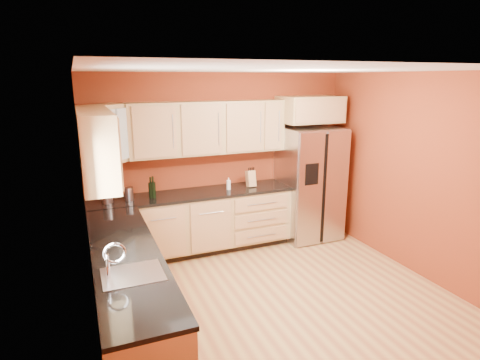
{
  "coord_description": "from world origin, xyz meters",
  "views": [
    {
      "loc": [
        -2.02,
        -3.67,
        2.52
      ],
      "look_at": [
        -0.14,
        0.9,
        1.26
      ],
      "focal_mm": 30.0,
      "sensor_mm": 36.0,
      "label": 1
    }
  ],
  "objects_px": {
    "canister_left": "(129,194)",
    "wine_bottle_a": "(151,188)",
    "refrigerator": "(309,183)",
    "soap_dispenser": "(229,184)",
    "knife_block": "(251,179)"
  },
  "relations": [
    {
      "from": "canister_left",
      "to": "soap_dispenser",
      "type": "distance_m",
      "value": 1.43
    },
    {
      "from": "refrigerator",
      "to": "knife_block",
      "type": "height_order",
      "value": "refrigerator"
    },
    {
      "from": "refrigerator",
      "to": "soap_dispenser",
      "type": "relative_size",
      "value": 9.98
    },
    {
      "from": "canister_left",
      "to": "wine_bottle_a",
      "type": "bearing_deg",
      "value": 3.63
    },
    {
      "from": "knife_block",
      "to": "soap_dispenser",
      "type": "bearing_deg",
      "value": -177.12
    },
    {
      "from": "canister_left",
      "to": "knife_block",
      "type": "height_order",
      "value": "knife_block"
    },
    {
      "from": "wine_bottle_a",
      "to": "knife_block",
      "type": "distance_m",
      "value": 1.51
    },
    {
      "from": "refrigerator",
      "to": "canister_left",
      "type": "distance_m",
      "value": 2.79
    },
    {
      "from": "canister_left",
      "to": "wine_bottle_a",
      "type": "xyz_separation_m",
      "value": [
        0.3,
        0.02,
        0.05
      ]
    },
    {
      "from": "refrigerator",
      "to": "canister_left",
      "type": "relative_size",
      "value": 9.75
    },
    {
      "from": "refrigerator",
      "to": "wine_bottle_a",
      "type": "bearing_deg",
      "value": 178.72
    },
    {
      "from": "wine_bottle_a",
      "to": "knife_block",
      "type": "relative_size",
      "value": 1.2
    },
    {
      "from": "refrigerator",
      "to": "soap_dispenser",
      "type": "bearing_deg",
      "value": 178.14
    },
    {
      "from": "knife_block",
      "to": "soap_dispenser",
      "type": "distance_m",
      "value": 0.37
    },
    {
      "from": "refrigerator",
      "to": "knife_block",
      "type": "distance_m",
      "value": 1.0
    }
  ]
}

